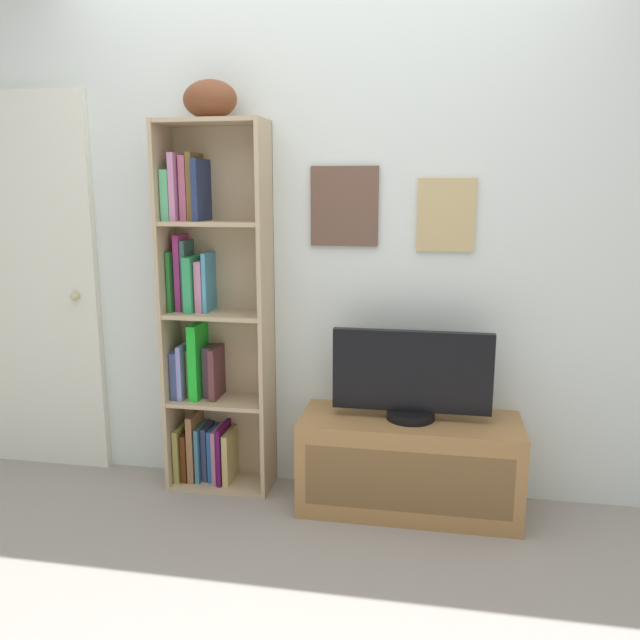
{
  "coord_description": "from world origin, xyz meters",
  "views": [
    {
      "loc": [
        0.52,
        -1.89,
        1.48
      ],
      "look_at": [
        0.03,
        0.85,
        0.9
      ],
      "focal_mm": 35.65,
      "sensor_mm": 36.0,
      "label": 1
    }
  ],
  "objects_px": {
    "bookshelf": "(208,326)",
    "football": "(210,99)",
    "door": "(20,286)",
    "television": "(412,376)",
    "tv_stand": "(409,464)"
  },
  "relations": [
    {
      "from": "bookshelf",
      "to": "football",
      "type": "xyz_separation_m",
      "value": [
        0.06,
        -0.03,
        1.05
      ]
    },
    {
      "from": "door",
      "to": "football",
      "type": "bearing_deg",
      "value": -5.04
    },
    {
      "from": "football",
      "to": "door",
      "type": "relative_size",
      "value": 0.13
    },
    {
      "from": "football",
      "to": "television",
      "type": "distance_m",
      "value": 1.55
    },
    {
      "from": "football",
      "to": "tv_stand",
      "type": "height_order",
      "value": "football"
    },
    {
      "from": "football",
      "to": "television",
      "type": "bearing_deg",
      "value": -4.65
    },
    {
      "from": "television",
      "to": "bookshelf",
      "type": "bearing_deg",
      "value": 174.06
    },
    {
      "from": "tv_stand",
      "to": "door",
      "type": "xyz_separation_m",
      "value": [
        -2.06,
        0.18,
        0.76
      ]
    },
    {
      "from": "bookshelf",
      "to": "tv_stand",
      "type": "distance_m",
      "value": 1.17
    },
    {
      "from": "bookshelf",
      "to": "television",
      "type": "relative_size",
      "value": 2.49
    },
    {
      "from": "tv_stand",
      "to": "football",
      "type": "bearing_deg",
      "value": 175.28
    },
    {
      "from": "television",
      "to": "door",
      "type": "xyz_separation_m",
      "value": [
        -2.06,
        0.17,
        0.33
      ]
    },
    {
      "from": "tv_stand",
      "to": "television",
      "type": "xyz_separation_m",
      "value": [
        -0.0,
        0.0,
        0.42
      ]
    },
    {
      "from": "television",
      "to": "tv_stand",
      "type": "bearing_deg",
      "value": -90.0
    },
    {
      "from": "football",
      "to": "door",
      "type": "distance_m",
      "value": 1.44
    }
  ]
}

